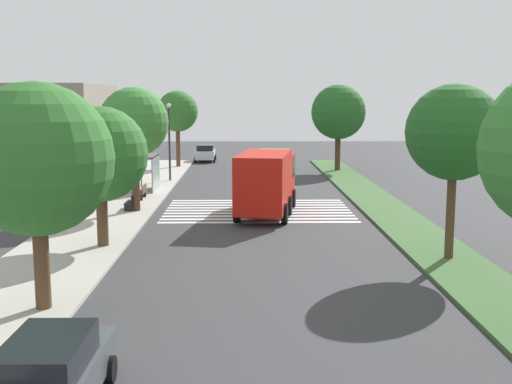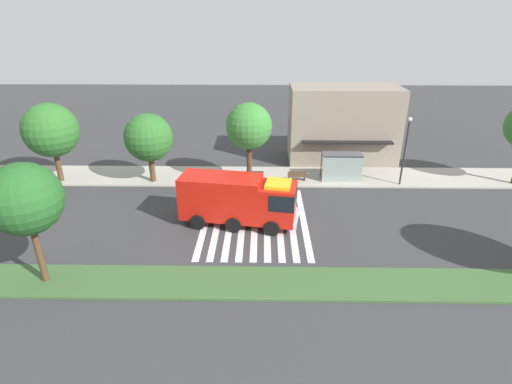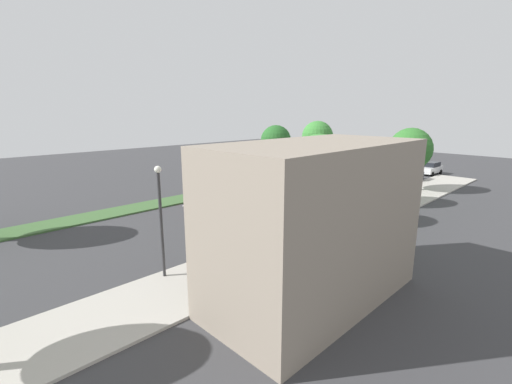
{
  "view_description": "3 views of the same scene",
  "coord_description": "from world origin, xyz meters",
  "views": [
    {
      "loc": [
        -35.72,
        0.77,
        6.65
      ],
      "look_at": [
        -0.67,
        0.15,
        1.37
      ],
      "focal_mm": 44.46,
      "sensor_mm": 36.0,
      "label": 1
    },
    {
      "loc": [
        1.62,
        -25.8,
        14.05
      ],
      "look_at": [
        1.16,
        1.87,
        1.45
      ],
      "focal_mm": 27.77,
      "sensor_mm": 36.0,
      "label": 2
    },
    {
      "loc": [
        22.48,
        22.54,
        8.82
      ],
      "look_at": [
        0.81,
        0.5,
        1.68
      ],
      "focal_mm": 24.46,
      "sensor_mm": 36.0,
      "label": 3
    }
  ],
  "objects": [
    {
      "name": "bus_stop_shelter",
      "position": [
        8.74,
        7.39,
        1.89
      ],
      "size": [
        3.5,
        1.4,
        2.46
      ],
      "color": "#4C4C51",
      "rests_on": "sidewalk"
    },
    {
      "name": "sidewalk",
      "position": [
        0.0,
        8.43,
        0.07
      ],
      "size": [
        60.0,
        4.75,
        0.14
      ],
      "primitive_type": "cube",
      "color": "#ADA89E",
      "rests_on": "ground_plane"
    },
    {
      "name": "crosswalk",
      "position": [
        1.1,
        0.0,
        0.01
      ],
      "size": [
        7.65,
        10.9,
        0.01
      ],
      "color": "silver",
      "rests_on": "ground_plane"
    },
    {
      "name": "street_lamp",
      "position": [
        13.83,
        6.65,
        3.7
      ],
      "size": [
        0.36,
        0.36,
        6.02
      ],
      "color": "#2D2D30",
      "rests_on": "sidewalk"
    },
    {
      "name": "sidewalk_tree_west",
      "position": [
        -8.22,
        7.05,
        4.16
      ],
      "size": [
        4.16,
        4.16,
        6.13
      ],
      "color": "#513823",
      "rests_on": "sidewalk"
    },
    {
      "name": "bench_near_shelter",
      "position": [
        4.74,
        7.41,
        0.59
      ],
      "size": [
        1.6,
        0.5,
        0.9
      ],
      "color": "#4C3823",
      "rests_on": "sidewalk"
    },
    {
      "name": "median_strip",
      "position": [
        0.0,
        -7.55,
        0.07
      ],
      "size": [
        60.0,
        3.0,
        0.14
      ],
      "primitive_type": "cube",
      "color": "#3D6033",
      "rests_on": "ground_plane"
    },
    {
      "name": "median_tree_west",
      "position": [
        -10.66,
        -7.55,
        5.23
      ],
      "size": [
        3.85,
        3.85,
        7.04
      ],
      "color": "#513823",
      "rests_on": "median_strip"
    },
    {
      "name": "bench_west_of_shelter",
      "position": [
        0.92,
        7.41,
        0.59
      ],
      "size": [
        1.6,
        0.5,
        0.9
      ],
      "color": "black",
      "rests_on": "sidewalk"
    },
    {
      "name": "ground_plane",
      "position": [
        0.0,
        0.0,
        0.0
      ],
      "size": [
        120.0,
        120.0,
        0.0
      ],
      "primitive_type": "plane",
      "color": "#38383A"
    },
    {
      "name": "sidewalk_tree_far_west",
      "position": [
        -16.61,
        7.05,
        4.77
      ],
      "size": [
        4.67,
        4.67,
        6.99
      ],
      "color": "#513823",
      "rests_on": "sidewalk"
    },
    {
      "name": "storefront_building",
      "position": [
        9.71,
        13.47,
        3.76
      ],
      "size": [
        10.68,
        6.14,
        7.52
      ],
      "color": "gray",
      "rests_on": "ground_plane"
    },
    {
      "name": "fire_truck",
      "position": [
        0.12,
        -0.52,
        2.02
      ],
      "size": [
        8.67,
        3.84,
        3.6
      ],
      "rotation": [
        0.0,
        0.0,
        -0.16
      ],
      "color": "red",
      "rests_on": "ground_plane"
    },
    {
      "name": "sidewalk_tree_center",
      "position": [
        0.47,
        7.05,
        5.2
      ],
      "size": [
        3.95,
        3.95,
        7.08
      ],
      "color": "#47301E",
      "rests_on": "sidewalk"
    }
  ]
}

